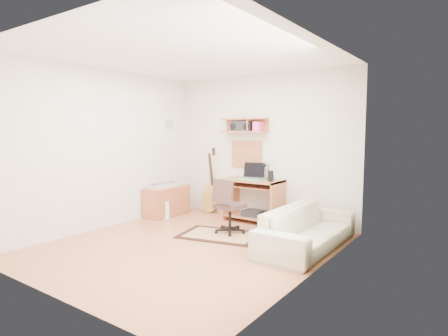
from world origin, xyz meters
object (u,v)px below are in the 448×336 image
Objects in this scene: desk at (254,201)px; task_chair at (230,206)px; sofa at (308,221)px; cabinet at (167,201)px; printer at (277,220)px.

task_chair is at bearing -83.92° from desk.
task_chair reaches higher than sofa.
printer is (2.04, 0.58, -0.19)m from cabinet.
desk reaches higher than sofa.
sofa reaches higher than cabinet.
sofa is (2.96, -0.31, 0.10)m from cabinet.
desk is 1.14× the size of task_chair.
task_chair is 1.28m from sofa.
desk is 0.53m from printer.
desk is 1.61m from sofa.
task_chair is 1.77× the size of printer.
desk is at bearing 18.73° from cabinet.
task_chair is at bearing -135.78° from printer.
printer is at bearing 45.80° from sofa.
task_chair reaches higher than desk.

